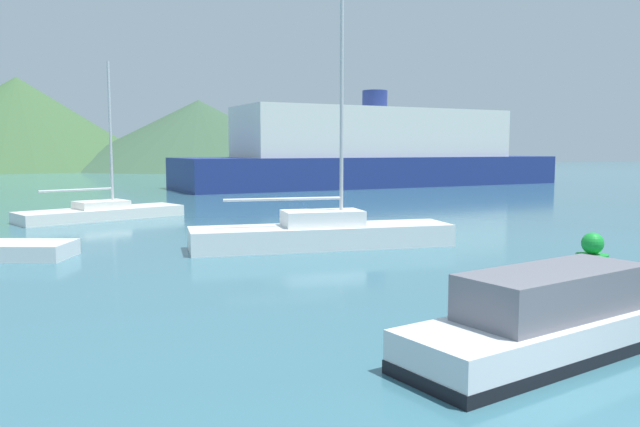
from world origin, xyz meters
The scene contains 7 objects.
motorboat_near centered at (1.61, 3.78, 0.43)m, with size 7.91×3.50×1.79m.
sailboat_inner centered at (0.65, 14.74, 0.49)m, with size 8.71×2.62×10.74m.
sailboat_outer centered at (-6.20, 25.85, 0.35)m, with size 7.58×4.91×7.18m.
ferry_distant centered at (16.58, 46.15, 2.94)m, with size 35.53×13.17×8.29m.
buoy_marker centered at (6.38, 8.99, 0.40)m, with size 0.84×0.84×0.97m.
hill_west centered at (-18.71, 107.54, 7.37)m, with size 46.45×46.45×14.75m.
hill_central centered at (9.02, 99.33, 5.59)m, with size 44.30×44.30×11.18m.
Camera 1 is at (-6.09, -4.33, 3.21)m, focal length 35.00 mm.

